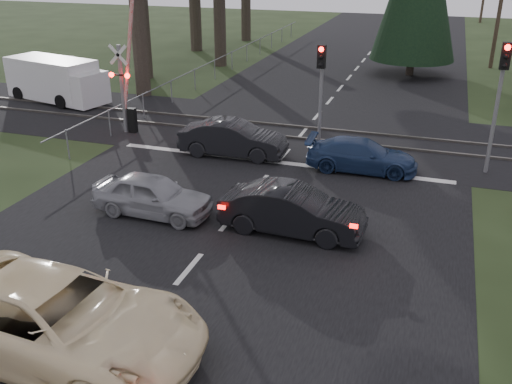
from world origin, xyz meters
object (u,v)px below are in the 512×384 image
at_px(crossing_signal, 127,86).
at_px(traffic_signal_center, 321,78).
at_px(dark_hatchback, 292,211).
at_px(blue_sedan, 362,155).
at_px(white_van, 58,80).
at_px(cream_coupe, 58,318).
at_px(dark_car_far, 233,139).
at_px(traffic_signal_right, 502,83).
at_px(silver_car, 153,195).

distance_m(crossing_signal, traffic_signal_center, 8.36).
distance_m(traffic_signal_center, dark_hatchback, 8.18).
relative_size(traffic_signal_center, blue_sedan, 1.02).
height_order(dark_hatchback, white_van, white_van).
height_order(cream_coupe, dark_car_far, cream_coupe).
bearing_deg(blue_sedan, white_van, 71.07).
bearing_deg(crossing_signal, dark_car_far, -14.36).
bearing_deg(traffic_signal_right, dark_car_far, -173.59).
bearing_deg(dark_car_far, white_van, 64.60).
xyz_separation_m(crossing_signal, blue_sedan, (10.40, -1.41, -1.47)).
distance_m(crossing_signal, silver_car, 8.78).
distance_m(cream_coupe, dark_car_far, 12.24).
bearing_deg(white_van, dark_car_far, -10.16).
xyz_separation_m(traffic_signal_right, white_van, (-21.06, 3.93, -2.20)).
xyz_separation_m(traffic_signal_right, traffic_signal_center, (-6.55, 1.20, -0.51)).
distance_m(traffic_signal_right, cream_coupe, 16.02).
distance_m(traffic_signal_right, traffic_signal_center, 6.68).
relative_size(traffic_signal_center, dark_car_far, 0.98).
bearing_deg(blue_sedan, traffic_signal_right, -78.17).
relative_size(crossing_signal, traffic_signal_center, 1.70).
relative_size(crossing_signal, silver_car, 1.86).
relative_size(dark_hatchback, white_van, 0.69).
xyz_separation_m(cream_coupe, silver_car, (-1.30, 6.44, -0.21)).
distance_m(crossing_signal, traffic_signal_right, 14.88).
height_order(crossing_signal, traffic_signal_right, crossing_signal).
bearing_deg(dark_hatchback, traffic_signal_right, -38.05).
bearing_deg(blue_sedan, dark_hatchback, 166.26).
relative_size(blue_sedan, dark_car_far, 0.97).
bearing_deg(cream_coupe, dark_car_far, 7.30).
bearing_deg(cream_coupe, traffic_signal_right, -29.59).
height_order(crossing_signal, cream_coupe, crossing_signal).
distance_m(silver_car, dark_car_far, 5.79).
bearing_deg(traffic_signal_center, dark_hatchback, -82.84).
xyz_separation_m(cream_coupe, dark_car_far, (-0.83, 12.21, -0.16)).
xyz_separation_m(traffic_signal_center, white_van, (-14.51, 2.72, -1.69)).
relative_size(traffic_signal_center, dark_hatchback, 0.99).
height_order(cream_coupe, dark_hatchback, cream_coupe).
height_order(crossing_signal, blue_sedan, crossing_signal).
distance_m(crossing_signal, dark_car_far, 5.71).
bearing_deg(crossing_signal, dark_hatchback, -36.89).
bearing_deg(cream_coupe, traffic_signal_center, -4.74).
height_order(blue_sedan, dark_car_far, dark_car_far).
bearing_deg(dark_car_far, crossing_signal, 73.50).
xyz_separation_m(crossing_signal, silver_car, (4.90, -7.15, -1.42)).
relative_size(traffic_signal_right, silver_car, 1.26).
xyz_separation_m(traffic_signal_right, cream_coupe, (-8.63, -13.27, -2.46)).
bearing_deg(silver_car, dark_hatchback, -85.30).
bearing_deg(traffic_signal_center, crossing_signal, -173.85).
bearing_deg(dark_hatchback, blue_sedan, -9.70).
height_order(traffic_signal_right, dark_hatchback, traffic_signal_right).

